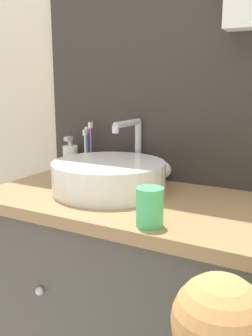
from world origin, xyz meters
name	(u,v)px	position (x,y,z in m)	size (l,w,h in m)	color
wall_back	(190,68)	(0.01, 0.62, 1.28)	(3.20, 0.18, 2.50)	beige
vanity_counter	(148,328)	(0.00, 0.35, 0.44)	(1.05, 0.51, 0.88)	#4C4742
sink_basin	(110,175)	(-0.15, 0.37, 0.94)	(0.36, 0.42, 0.22)	white
toothbrush_holder	(87,162)	(-0.35, 0.53, 0.93)	(0.06, 0.06, 0.20)	beige
soap_dispenser	(71,158)	(-0.44, 0.53, 0.94)	(0.06, 0.06, 0.14)	white
drinking_cup	(150,207)	(0.09, 0.15, 0.93)	(0.07, 0.07, 0.10)	#4CC670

